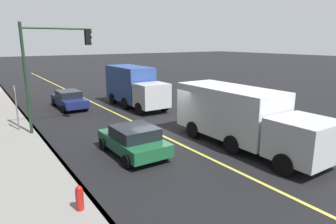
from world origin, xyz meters
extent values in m
plane|color=black|center=(0.00, 0.00, 0.00)|extent=(200.00, 200.00, 0.00)
cube|color=gray|center=(0.00, 7.33, 0.07)|extent=(80.00, 3.38, 0.15)
cube|color=slate|center=(0.00, 5.72, 0.07)|extent=(80.00, 0.16, 0.15)
cube|color=#D8CC4C|center=(0.00, 0.00, 0.01)|extent=(80.00, 0.16, 0.01)
cube|color=#1E6038|center=(-1.84, 2.61, 0.58)|extent=(3.94, 1.92, 0.55)
cube|color=black|center=(-2.04, 2.61, 1.11)|extent=(1.93, 1.77, 0.52)
cylinder|color=black|center=(-0.54, 3.56, 0.30)|extent=(0.60, 0.22, 0.60)
cylinder|color=black|center=(-0.54, 1.67, 0.30)|extent=(0.60, 0.22, 0.60)
cylinder|color=black|center=(-3.14, 3.56, 0.30)|extent=(0.60, 0.22, 0.60)
cylinder|color=black|center=(-3.14, 1.67, 0.30)|extent=(0.60, 0.22, 0.60)
cube|color=navy|center=(9.70, 2.28, 0.59)|extent=(4.48, 1.72, 0.58)
cube|color=black|center=(9.75, 2.28, 1.13)|extent=(2.10, 1.58, 0.50)
cylinder|color=black|center=(11.18, 3.12, 0.30)|extent=(0.60, 0.22, 0.60)
cylinder|color=black|center=(11.18, 1.44, 0.30)|extent=(0.60, 0.22, 0.60)
cylinder|color=black|center=(8.22, 3.12, 0.30)|extent=(0.60, 0.22, 0.60)
cylinder|color=black|center=(8.22, 1.44, 0.30)|extent=(0.60, 0.22, 0.60)
cube|color=silver|center=(-7.15, -2.40, 1.28)|extent=(2.31, 2.42, 1.65)
cube|color=silver|center=(-2.94, -2.40, 1.66)|extent=(5.80, 2.42, 2.42)
cylinder|color=black|center=(-7.15, -3.56, 0.45)|extent=(0.90, 0.28, 0.90)
cylinder|color=black|center=(-7.15, -1.24, 0.45)|extent=(0.90, 0.28, 0.90)
cylinder|color=black|center=(-1.49, -3.56, 0.45)|extent=(0.90, 0.28, 0.90)
cylinder|color=black|center=(-1.49, -1.24, 0.45)|extent=(0.90, 0.28, 0.90)
cylinder|color=black|center=(-4.39, -3.56, 0.45)|extent=(0.90, 0.28, 0.90)
cylinder|color=black|center=(-4.39, -1.24, 0.45)|extent=(0.90, 0.28, 0.90)
cube|color=silver|center=(4.63, -2.27, 1.32)|extent=(1.90, 2.20, 1.73)
cube|color=#2D4C93|center=(8.10, -2.27, 1.81)|extent=(4.74, 2.20, 2.72)
cylinder|color=black|center=(4.63, -3.32, 0.45)|extent=(0.90, 0.28, 0.90)
cylinder|color=black|center=(4.63, -1.22, 0.45)|extent=(0.90, 0.28, 0.90)
cylinder|color=black|center=(9.28, -3.32, 0.45)|extent=(0.90, 0.28, 0.90)
cylinder|color=black|center=(9.28, -1.22, 0.45)|extent=(0.90, 0.28, 0.90)
cylinder|color=black|center=(6.91, -3.32, 0.45)|extent=(0.90, 0.28, 0.90)
cylinder|color=black|center=(6.91, -1.22, 0.45)|extent=(0.90, 0.28, 0.90)
cylinder|color=#1E3823|center=(3.81, 6.04, 3.06)|extent=(0.16, 0.16, 6.13)
cylinder|color=#1E3823|center=(3.81, 4.15, 5.83)|extent=(0.10, 3.78, 0.10)
cube|color=black|center=(3.81, 2.52, 5.38)|extent=(0.28, 0.30, 0.90)
sphere|color=#360605|center=(3.81, 2.34, 5.68)|extent=(0.18, 0.18, 0.18)
sphere|color=#392905|center=(3.81, 2.34, 5.38)|extent=(0.18, 0.18, 0.18)
sphere|color=green|center=(3.81, 2.34, 5.08)|extent=(0.18, 0.18, 0.18)
cylinder|color=slate|center=(4.86, 6.54, 1.37)|extent=(0.08, 0.08, 2.74)
cube|color=white|center=(4.86, 6.56, 2.54)|extent=(0.60, 0.02, 0.20)
cube|color=#DB5919|center=(4.86, 6.56, 2.19)|extent=(0.44, 0.02, 0.28)
cylinder|color=red|center=(-5.35, 6.24, 0.40)|extent=(0.24, 0.24, 0.80)
sphere|color=red|center=(-5.35, 6.24, 0.84)|extent=(0.20, 0.20, 0.20)
camera|label=1|loc=(-13.56, 8.52, 5.16)|focal=31.64mm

